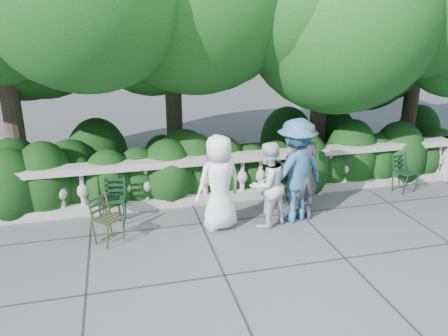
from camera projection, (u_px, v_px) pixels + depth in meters
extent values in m
plane|color=#494A50|center=(238.00, 240.00, 7.57)|extent=(90.00, 90.00, 0.00)
cube|color=#9E998E|center=(215.00, 197.00, 9.20)|extent=(12.00, 0.32, 0.18)
cube|color=#9E998E|center=(214.00, 159.00, 8.92)|extent=(12.00, 0.36, 0.14)
cylinder|color=#3F3023|center=(15.00, 130.00, 9.31)|extent=(0.40, 0.40, 2.80)
cylinder|color=#3F3023|center=(174.00, 103.00, 10.57)|extent=(0.40, 0.40, 3.40)
cylinder|color=#3F3023|center=(318.00, 110.00, 10.81)|extent=(0.40, 0.40, 3.00)
ellipsoid|color=#0F3A11|center=(335.00, 6.00, 9.60)|extent=(5.52, 5.52, 4.14)
cylinder|color=#3F3023|center=(410.00, 109.00, 12.03)|extent=(0.40, 0.40, 2.60)
ellipsoid|color=#0F3A11|center=(431.00, 29.00, 10.98)|extent=(4.80, 4.80, 3.60)
imported|color=white|center=(219.00, 183.00, 7.78)|extent=(0.98, 0.77, 1.75)
imported|color=#3B3B3F|center=(302.00, 172.00, 8.09)|extent=(0.73, 0.52, 1.91)
imported|color=silver|center=(267.00, 185.00, 7.89)|extent=(0.95, 0.87, 1.60)
imported|color=#2C5C86|center=(296.00, 171.00, 8.07)|extent=(1.44, 1.11, 1.97)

